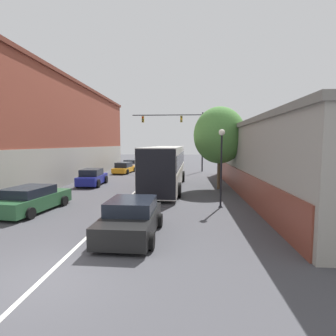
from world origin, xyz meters
name	(u,v)px	position (x,y,z in m)	size (l,w,h in m)	color
ground_plane	(44,278)	(0.00, 0.00, 0.00)	(160.00, 160.00, 0.00)	#424247
lane_center_line	(142,185)	(0.00, 15.66, 0.00)	(0.14, 43.32, 0.01)	silver
building_left_brick	(42,131)	(-10.74, 19.30, 4.85)	(8.89, 29.97, 9.46)	brown
building_right_storefront	(286,157)	(10.92, 12.93, 2.62)	(7.19, 23.85, 5.00)	#9E998E
bus	(166,165)	(2.15, 14.44, 1.86)	(3.00, 11.83, 3.31)	silver
hatchback_foreground	(131,219)	(1.64, 3.34, 0.67)	(2.23, 3.95, 1.40)	black
parked_car_left_near	(32,199)	(-4.34, 6.62, 0.64)	(2.53, 4.63, 1.33)	#285633
parked_car_left_mid	(92,178)	(-4.23, 15.29, 0.68)	(2.05, 4.02, 1.42)	navy
parked_car_left_far	(124,168)	(-3.72, 24.88, 0.62)	(2.22, 4.74, 1.32)	orange
parked_car_left_distant	(132,164)	(-3.98, 30.39, 0.60)	(2.31, 3.93, 1.27)	silver
traffic_signal_gantry	(182,129)	(3.29, 27.31, 5.42)	(9.06, 0.36, 7.50)	black
street_lamp	(221,159)	(5.69, 8.12, 2.71)	(0.35, 0.35, 4.34)	black
street_tree_near	(219,135)	(6.33, 14.28, 4.20)	(3.99, 3.59, 6.40)	brown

